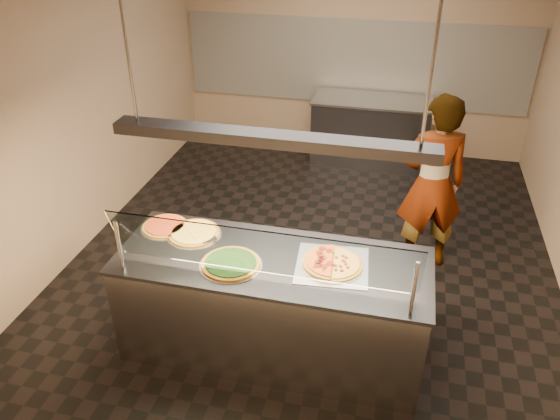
% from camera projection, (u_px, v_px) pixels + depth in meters
% --- Properties ---
extents(ground, '(5.00, 6.00, 0.02)m').
position_uv_depth(ground, '(313.00, 256.00, 5.94)').
color(ground, black).
rests_on(ground, ground).
extents(wall_back, '(5.00, 0.02, 3.00)m').
position_uv_depth(wall_back, '(355.00, 48.00, 7.69)').
color(wall_back, tan).
rests_on(wall_back, ground).
extents(wall_front, '(5.00, 0.02, 3.00)m').
position_uv_depth(wall_front, '(210.00, 350.00, 2.65)').
color(wall_front, tan).
rests_on(wall_front, ground).
extents(wall_left, '(0.02, 6.00, 3.00)m').
position_uv_depth(wall_left, '(80.00, 104.00, 5.67)').
color(wall_left, tan).
rests_on(wall_left, ground).
extents(tile_band, '(4.90, 0.02, 1.20)m').
position_uv_depth(tile_band, '(354.00, 63.00, 7.77)').
color(tile_band, silver).
rests_on(tile_band, wall_back).
extents(serving_counter, '(2.48, 0.94, 0.93)m').
position_uv_depth(serving_counter, '(273.00, 305.00, 4.51)').
color(serving_counter, '#B7B7BC').
rests_on(serving_counter, ground).
extents(sneeze_guard, '(2.24, 0.18, 0.54)m').
position_uv_depth(sneeze_guard, '(260.00, 253.00, 3.84)').
color(sneeze_guard, '#B7B7BC').
rests_on(sneeze_guard, serving_counter).
extents(perforated_tray, '(0.60, 0.60, 0.01)m').
position_uv_depth(perforated_tray, '(332.00, 265.00, 4.20)').
color(perforated_tray, silver).
rests_on(perforated_tray, serving_counter).
extents(half_pizza_pepperoni, '(0.27, 0.47, 0.05)m').
position_uv_depth(half_pizza_pepperoni, '(318.00, 260.00, 4.21)').
color(half_pizza_pepperoni, brown).
rests_on(half_pizza_pepperoni, perforated_tray).
extents(half_pizza_sausage, '(0.27, 0.47, 0.04)m').
position_uv_depth(half_pizza_sausage, '(347.00, 265.00, 4.17)').
color(half_pizza_sausage, brown).
rests_on(half_pizza_sausage, perforated_tray).
extents(pizza_spinach, '(0.49, 0.49, 0.03)m').
position_uv_depth(pizza_spinach, '(231.00, 263.00, 4.20)').
color(pizza_spinach, silver).
rests_on(pizza_spinach, serving_counter).
extents(pizza_cheese, '(0.46, 0.46, 0.03)m').
position_uv_depth(pizza_cheese, '(194.00, 233.00, 4.58)').
color(pizza_cheese, silver).
rests_on(pizza_cheese, serving_counter).
extents(pizza_tomato, '(0.41, 0.41, 0.03)m').
position_uv_depth(pizza_tomato, '(165.00, 226.00, 4.67)').
color(pizza_tomato, silver).
rests_on(pizza_tomato, serving_counter).
extents(pizza_spatula, '(0.28, 0.17, 0.02)m').
position_uv_depth(pizza_spatula, '(199.00, 236.00, 4.51)').
color(pizza_spatula, '#B7B7BC').
rests_on(pizza_spatula, pizza_spinach).
extents(prep_table, '(1.65, 0.74, 0.93)m').
position_uv_depth(prep_table, '(370.00, 131.00, 7.76)').
color(prep_table, '#343439').
rests_on(prep_table, ground).
extents(worker, '(0.77, 0.61, 1.85)m').
position_uv_depth(worker, '(432.00, 184.00, 5.37)').
color(worker, '#43394C').
rests_on(worker, ground).
extents(heat_lamp_housing, '(2.30, 0.18, 0.08)m').
position_uv_depth(heat_lamp_housing, '(271.00, 139.00, 3.76)').
color(heat_lamp_housing, '#343439').
rests_on(heat_lamp_housing, ceiling).
extents(lamp_rod_left, '(0.02, 0.02, 1.01)m').
position_uv_depth(lamp_rod_left, '(127.00, 50.00, 3.68)').
color(lamp_rod_left, '#B7B7BC').
rests_on(lamp_rod_left, ceiling).
extents(lamp_rod_right, '(0.02, 0.02, 1.01)m').
position_uv_depth(lamp_rod_right, '(432.00, 70.00, 3.28)').
color(lamp_rod_right, '#B7B7BC').
rests_on(lamp_rod_right, ceiling).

